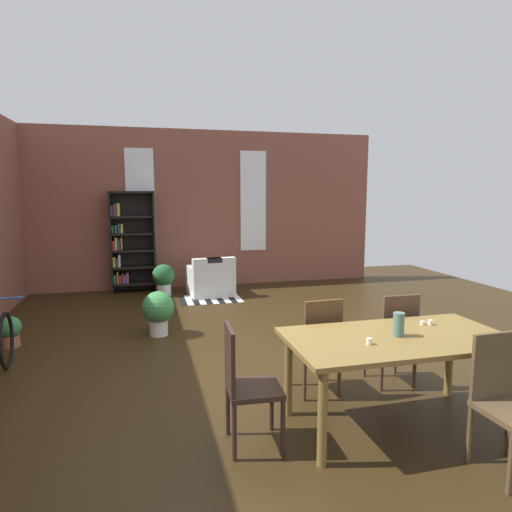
% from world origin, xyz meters
% --- Properties ---
extents(ground_plane, '(11.81, 11.81, 0.00)m').
position_xyz_m(ground_plane, '(0.00, 0.00, 0.00)').
color(ground_plane, '#30220F').
extents(back_wall_brick, '(7.59, 0.12, 3.20)m').
position_xyz_m(back_wall_brick, '(0.00, 4.60, 1.60)').
color(back_wall_brick, brown).
rests_on(back_wall_brick, ground).
extents(window_pane_0, '(0.55, 0.02, 2.08)m').
position_xyz_m(window_pane_0, '(-1.15, 4.53, 1.76)').
color(window_pane_0, white).
extents(window_pane_1, '(0.55, 0.02, 2.08)m').
position_xyz_m(window_pane_1, '(1.15, 4.53, 1.76)').
color(window_pane_1, white).
extents(dining_table, '(1.82, 0.96, 0.77)m').
position_xyz_m(dining_table, '(0.88, -1.50, 0.68)').
color(dining_table, brown).
rests_on(dining_table, ground).
extents(vase_on_table, '(0.09, 0.09, 0.20)m').
position_xyz_m(vase_on_table, '(0.88, -1.50, 0.87)').
color(vase_on_table, '#4C7266').
rests_on(vase_on_table, dining_table).
extents(tealight_candle_0, '(0.04, 0.04, 0.05)m').
position_xyz_m(tealight_candle_0, '(0.55, -1.63, 0.79)').
color(tealight_candle_0, silver).
rests_on(tealight_candle_0, dining_table).
extents(tealight_candle_1, '(0.04, 0.04, 0.04)m').
position_xyz_m(tealight_candle_1, '(1.33, -1.29, 0.79)').
color(tealight_candle_1, silver).
rests_on(tealight_candle_1, dining_table).
extents(tealight_candle_2, '(0.04, 0.04, 0.03)m').
position_xyz_m(tealight_candle_2, '(1.26, -1.28, 0.79)').
color(tealight_candle_2, silver).
rests_on(tealight_candle_2, dining_table).
extents(dining_chair_head_left, '(0.42, 0.42, 0.95)m').
position_xyz_m(dining_chair_head_left, '(-0.41, -1.50, 0.51)').
color(dining_chair_head_left, '#33211A').
rests_on(dining_chair_head_left, ground).
extents(dining_chair_far_right, '(0.41, 0.41, 0.95)m').
position_xyz_m(dining_chair_far_right, '(1.28, -0.80, 0.51)').
color(dining_chair_far_right, '#4F3527').
rests_on(dining_chair_far_right, ground).
extents(dining_chair_far_left, '(0.42, 0.42, 0.95)m').
position_xyz_m(dining_chair_far_left, '(0.47, -0.80, 0.51)').
color(dining_chair_far_left, '#523821').
rests_on(dining_chair_far_left, ground).
extents(dining_chair_near_right, '(0.41, 0.41, 0.95)m').
position_xyz_m(dining_chair_near_right, '(1.28, -2.21, 0.51)').
color(dining_chair_near_right, brown).
rests_on(dining_chair_near_right, ground).
extents(bookshelf_tall, '(0.85, 0.33, 1.97)m').
position_xyz_m(bookshelf_tall, '(-1.38, 4.34, 0.98)').
color(bookshelf_tall, black).
rests_on(bookshelf_tall, ground).
extents(armchair_white, '(0.88, 0.88, 0.75)m').
position_xyz_m(armchair_white, '(0.09, 3.64, 0.28)').
color(armchair_white, silver).
rests_on(armchair_white, ground).
extents(potted_plant_by_shelf, '(0.43, 0.43, 0.60)m').
position_xyz_m(potted_plant_by_shelf, '(-0.78, 3.84, 0.34)').
color(potted_plant_by_shelf, silver).
rests_on(potted_plant_by_shelf, ground).
extents(potted_plant_corner, '(0.44, 0.44, 0.61)m').
position_xyz_m(potted_plant_corner, '(-0.95, 1.40, 0.35)').
color(potted_plant_corner, silver).
rests_on(potted_plant_corner, ground).
extents(potted_plant_window, '(0.27, 0.27, 0.39)m').
position_xyz_m(potted_plant_window, '(-2.78, 1.39, 0.21)').
color(potted_plant_window, '#9E6042').
rests_on(potted_plant_window, ground).
extents(striped_rug, '(1.11, 0.78, 0.01)m').
position_xyz_m(striped_rug, '(0.03, 3.30, 0.00)').
color(striped_rug, black).
rests_on(striped_rug, ground).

